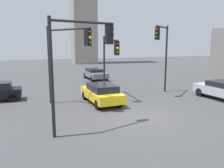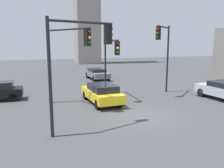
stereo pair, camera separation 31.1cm
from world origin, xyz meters
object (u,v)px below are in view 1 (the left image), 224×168
Objects in this scene: car_4 at (101,93)px; traffic_light_1 at (110,55)px; traffic_light_3 at (82,51)px; car_0 at (223,90)px; traffic_light_0 at (66,49)px; traffic_light_2 at (162,46)px; car_2 at (95,74)px.

traffic_light_1 is at bearing -41.66° from car_4.
car_4 is at bearing -34.86° from traffic_light_1.
car_0 is (11.86, 2.72, -3.22)m from traffic_light_3.
traffic_light_0 is 8.42m from traffic_light_2.
car_0 reaches higher than car_2.
traffic_light_0 reaches higher than traffic_light_1.
traffic_light_2 is at bearing 89.31° from traffic_light_1.
car_0 is 1.00× the size of car_2.
car_2 is at bearing -114.66° from traffic_light_2.
traffic_light_0 is 0.94× the size of traffic_light_2.
traffic_light_0 is at bearing 73.98° from traffic_light_3.
traffic_light_1 reaches higher than car_4.
car_4 reaches higher than car_2.
traffic_light_3 is at bearing -5.54° from traffic_light_2.
traffic_light_3 is at bearing 98.28° from car_0.
traffic_light_3 is (-8.23, -5.97, -0.19)m from traffic_light_2.
car_0 is (3.63, -3.25, -3.41)m from traffic_light_2.
traffic_light_1 is at bearing 61.64° from car_0.
traffic_light_3 is 12.59m from car_0.
traffic_light_2 is 10.17m from traffic_light_3.
traffic_light_3 reaches higher than car_0.
traffic_light_3 reaches higher than car_4.
traffic_light_1 reaches higher than car_2.
traffic_light_3 is 1.22× the size of car_0.
traffic_light_1 is 0.90× the size of traffic_light_3.
car_2 is (1.50, 9.71, -2.76)m from traffic_light_1.
car_4 is at bearing 45.99° from traffic_light_3.
traffic_light_0 is at bearing -26.48° from car_2.
car_2 is (5.23, 11.58, -3.25)m from traffic_light_0.
traffic_light_3 is at bearing -26.63° from traffic_light_1.
car_4 is at bearing 68.15° from traffic_light_0.
traffic_light_0 reaches higher than traffic_light_3.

